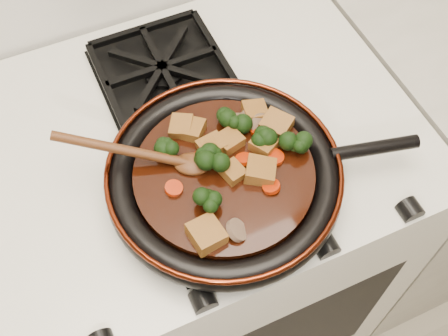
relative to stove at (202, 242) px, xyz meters
name	(u,v)px	position (x,y,z in m)	size (l,w,h in m)	color
stove	(202,242)	(0.00, 0.00, 0.00)	(0.76, 0.60, 0.90)	beige
burner_grate_front	(227,194)	(0.00, -0.14, 0.46)	(0.23, 0.23, 0.03)	black
burner_grate_back	(163,70)	(0.00, 0.14, 0.46)	(0.23, 0.23, 0.03)	black
skillet	(225,177)	(0.00, -0.13, 0.49)	(0.48, 0.36, 0.05)	black
braising_sauce	(224,175)	(0.00, -0.13, 0.50)	(0.28, 0.28, 0.02)	black
tofu_cube_0	(277,125)	(0.11, -0.09, 0.52)	(0.04, 0.04, 0.02)	brown
tofu_cube_1	(192,130)	(-0.01, -0.04, 0.52)	(0.04, 0.04, 0.02)	brown
tofu_cube_2	(229,141)	(0.03, -0.08, 0.52)	(0.04, 0.04, 0.02)	brown
tofu_cube_3	(255,112)	(0.09, -0.05, 0.52)	(0.04, 0.04, 0.02)	brown
tofu_cube_4	(233,172)	(0.01, -0.14, 0.52)	(0.03, 0.03, 0.02)	brown
tofu_cube_5	(206,234)	(-0.07, -0.22, 0.52)	(0.04, 0.05, 0.02)	brown
tofu_cube_6	(212,147)	(0.00, -0.08, 0.52)	(0.04, 0.03, 0.02)	brown
tofu_cube_7	(182,127)	(-0.03, -0.03, 0.52)	(0.04, 0.03, 0.02)	brown
tofu_cube_8	(260,171)	(0.05, -0.15, 0.52)	(0.04, 0.04, 0.02)	brown
tofu_cube_9	(264,145)	(0.08, -0.11, 0.52)	(0.03, 0.04, 0.02)	brown
broccoli_floret_0	(295,144)	(0.12, -0.13, 0.52)	(0.06, 0.06, 0.05)	black
broccoli_floret_1	(162,148)	(-0.07, -0.05, 0.52)	(0.06, 0.06, 0.05)	black
broccoli_floret_2	(207,202)	(-0.04, -0.17, 0.52)	(0.05, 0.05, 0.06)	black
broccoli_floret_3	(232,121)	(0.05, -0.05, 0.52)	(0.06, 0.06, 0.05)	black
broccoli_floret_4	(262,135)	(0.08, -0.10, 0.52)	(0.06, 0.06, 0.05)	black
broccoli_floret_5	(210,162)	(-0.01, -0.11, 0.52)	(0.06, 0.06, 0.05)	black
carrot_coin_0	(271,187)	(0.05, -0.18, 0.51)	(0.03, 0.03, 0.01)	#A12004
carrot_coin_1	(274,157)	(0.08, -0.14, 0.51)	(0.03, 0.03, 0.01)	#A12004
carrot_coin_2	(202,156)	(-0.02, -0.09, 0.51)	(0.03, 0.03, 0.01)	#A12004
carrot_coin_3	(244,159)	(0.04, -0.12, 0.51)	(0.03, 0.03, 0.01)	#A12004
carrot_coin_4	(174,188)	(-0.08, -0.13, 0.51)	(0.03, 0.03, 0.01)	#A12004
carrot_coin_5	(259,130)	(0.08, -0.08, 0.51)	(0.03, 0.03, 0.01)	#A12004
mushroom_slice_0	(260,124)	(0.09, -0.07, 0.52)	(0.03, 0.03, 0.01)	brown
mushroom_slice_1	(250,119)	(0.08, -0.06, 0.52)	(0.04, 0.04, 0.01)	brown
mushroom_slice_2	(241,117)	(0.07, -0.05, 0.52)	(0.04, 0.04, 0.01)	brown
mushroom_slice_3	(237,230)	(-0.02, -0.23, 0.52)	(0.03, 0.03, 0.01)	brown
wooden_spoon	(156,156)	(-0.09, -0.07, 0.53)	(0.13, 0.09, 0.21)	#4B2610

